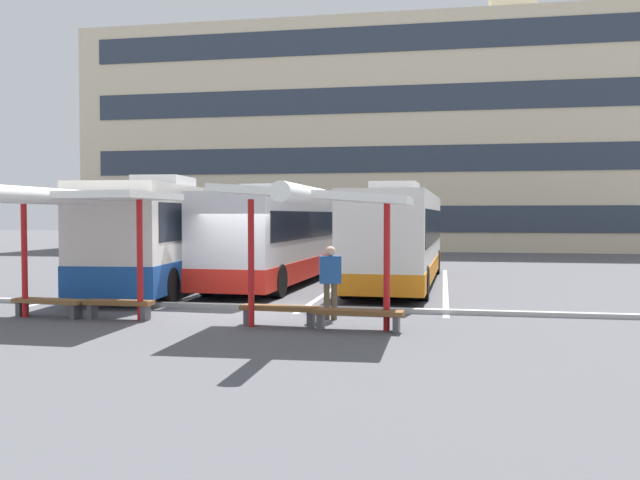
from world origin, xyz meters
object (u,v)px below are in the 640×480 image
at_px(waiting_shelter_0, 74,199).
at_px(coach_bus_0, 179,236).
at_px(coach_bus_2, 399,238).
at_px(waiting_shelter_1, 315,198).
at_px(bench_2, 279,311).
at_px(bench_3, 358,315).
at_px(coach_bus_1, 283,238).
at_px(bench_1, 119,305).
at_px(bench_0, 49,303).
at_px(waiting_passenger_0, 330,277).

bearing_deg(waiting_shelter_0, coach_bus_0, 94.80).
distance_m(coach_bus_2, waiting_shelter_1, 10.10).
bearing_deg(bench_2, waiting_shelter_0, -178.26).
relative_size(waiting_shelter_0, bench_3, 2.45).
height_order(coach_bus_1, waiting_shelter_1, coach_bus_1).
xyz_separation_m(coach_bus_0, coach_bus_2, (7.54, 1.79, -0.06)).
height_order(coach_bus_1, bench_1, coach_bus_1).
relative_size(bench_0, bench_3, 0.95).
bearing_deg(bench_0, coach_bus_1, 68.79).
distance_m(bench_0, waiting_shelter_1, 7.13).
relative_size(coach_bus_1, bench_2, 6.87).
bearing_deg(bench_2, coach_bus_2, 78.00).
bearing_deg(waiting_passenger_0, waiting_shelter_1, -92.65).
bearing_deg(bench_0, bench_2, -1.84).
bearing_deg(bench_0, coach_bus_0, 88.19).
relative_size(bench_3, waiting_passenger_0, 1.13).
height_order(bench_1, bench_2, same).
xyz_separation_m(bench_0, bench_2, (5.75, -0.19, -0.00)).
bearing_deg(waiting_shelter_0, bench_2, 1.74).
height_order(bench_1, waiting_shelter_1, waiting_shelter_1).
xyz_separation_m(coach_bus_1, coach_bus_2, (4.20, 0.12, 0.04)).
bearing_deg(waiting_shelter_1, bench_3, 9.12).
relative_size(coach_bus_0, bench_2, 7.13).
height_order(coach_bus_1, bench_2, coach_bus_1).
relative_size(coach_bus_0, waiting_shelter_0, 2.64).
distance_m(coach_bus_0, waiting_shelter_1, 10.46).
relative_size(coach_bus_1, waiting_passenger_0, 7.06).
height_order(bench_2, waiting_passenger_0, waiting_passenger_0).
distance_m(coach_bus_0, bench_1, 7.80).
xyz_separation_m(bench_0, waiting_shelter_1, (6.65, -0.64, 2.48)).
xyz_separation_m(coach_bus_1, waiting_shelter_0, (-2.67, -9.54, 1.21)).
relative_size(coach_bus_2, bench_2, 6.87).
bearing_deg(waiting_shelter_0, coach_bus_2, 54.57).
xyz_separation_m(coach_bus_2, bench_0, (-7.78, -9.34, -1.32)).
bearing_deg(bench_3, bench_0, 176.26).
bearing_deg(waiting_shelter_1, coach_bus_1, 107.36).
bearing_deg(coach_bus_1, waiting_shelter_1, -72.64).
xyz_separation_m(coach_bus_2, waiting_shelter_0, (-6.88, -9.67, 1.17)).
bearing_deg(coach_bus_1, coach_bus_2, 1.69).
xyz_separation_m(waiting_shelter_0, bench_0, (-0.90, 0.33, -2.49)).
xyz_separation_m(coach_bus_2, waiting_passenger_0, (-1.05, -8.46, -0.65)).
relative_size(coach_bus_0, waiting_shelter_1, 2.57).
bearing_deg(bench_0, coach_bus_2, 50.20).
distance_m(coach_bus_1, bench_1, 9.44).
relative_size(bench_1, waiting_shelter_1, 0.33).
height_order(waiting_shelter_0, bench_2, waiting_shelter_0).
bearing_deg(bench_0, bench_1, 0.98).
relative_size(waiting_shelter_1, waiting_passenger_0, 2.85).
height_order(coach_bus_0, bench_3, coach_bus_0).
relative_size(coach_bus_0, coach_bus_1, 1.04).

